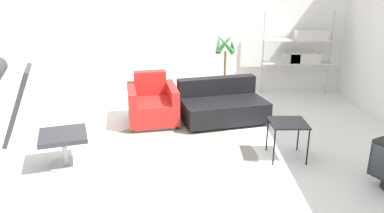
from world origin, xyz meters
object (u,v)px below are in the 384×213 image
lounge_chair (29,109)px  potted_plant (224,78)px  armchair_red (152,105)px  side_table (288,126)px  shelf_unit (303,50)px  couch_low (222,106)px

lounge_chair → potted_plant: (2.54, 2.79, -0.35)m
armchair_red → side_table: size_ratio=1.94×
side_table → potted_plant: size_ratio=0.39×
shelf_unit → couch_low: bearing=-139.8°
couch_low → potted_plant: (0.15, 1.13, 0.19)m
armchair_red → potted_plant: 1.76m
couch_low → potted_plant: size_ratio=1.19×
armchair_red → potted_plant: size_ratio=0.76×
lounge_chair → armchair_red: bearing=123.7°
side_table → armchair_red: bearing=144.9°
shelf_unit → potted_plant: bearing=-169.4°
armchair_red → potted_plant: (1.27, 1.21, 0.14)m
lounge_chair → couch_low: lounge_chair is taller
armchair_red → couch_low: (1.12, 0.08, -0.05)m
armchair_red → side_table: 2.25m
couch_low → potted_plant: 1.16m
couch_low → side_table: size_ratio=3.05×
potted_plant → side_table: bearing=-77.1°
side_table → potted_plant: bearing=102.9°
lounge_chair → side_table: size_ratio=2.77×
armchair_red → shelf_unit: (2.80, 1.49, 0.61)m
lounge_chair → couch_low: size_ratio=0.91×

